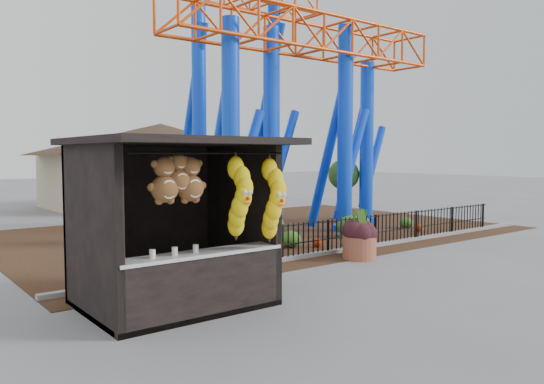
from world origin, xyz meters
TOP-DOWN VIEW (x-y plane):
  - ground at (0.00, 0.00)m, footprint 120.00×120.00m
  - mulch_bed at (4.00, 8.00)m, footprint 18.00×12.00m
  - curb at (4.00, 3.00)m, footprint 18.00×0.18m
  - prize_booth at (-2.98, 0.90)m, footprint 3.50×3.40m
  - picket_fence at (4.90, 3.00)m, footprint 12.20×0.06m
  - roller_coaster at (5.12, 8.23)m, footprint 11.00×6.37m
  - terracotta_planter at (3.03, 2.03)m, footprint 1.01×1.01m
  - planter_foliage at (3.03, 2.03)m, footprint 0.70×0.70m
  - potted_plant at (3.23, 2.56)m, footprint 0.88×0.79m
  - landscaping at (4.94, 5.59)m, footprint 7.24×3.39m
  - pavilion at (6.00, 20.00)m, footprint 15.00×15.00m

SIDE VIEW (x-z plane):
  - ground at x=0.00m, z-range 0.00..0.00m
  - mulch_bed at x=4.00m, z-range 0.00..0.02m
  - curb at x=4.00m, z-range 0.00..0.12m
  - terracotta_planter at x=3.03m, z-range 0.00..0.62m
  - landscaping at x=4.94m, z-range -0.03..0.71m
  - potted_plant at x=3.23m, z-range 0.00..0.85m
  - picket_fence at x=4.90m, z-range 0.00..1.00m
  - planter_foliage at x=3.03m, z-range 0.62..1.26m
  - prize_booth at x=-2.98m, z-range -0.03..3.09m
  - pavilion at x=6.00m, z-range 0.67..5.47m
  - roller_coaster at x=5.12m, z-range 1.03..11.85m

